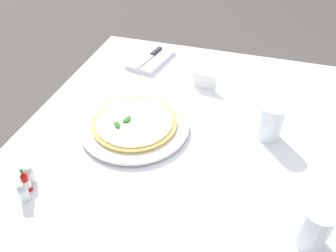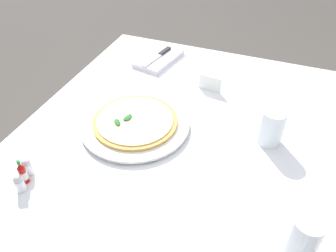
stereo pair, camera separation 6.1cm
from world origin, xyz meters
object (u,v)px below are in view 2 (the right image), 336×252
(pizza_plate, at_px, (135,124))
(salt_shaker, at_px, (20,184))
(pepper_shaker, at_px, (28,167))
(napkin_folded, at_px, (159,58))
(water_glass_far_left, at_px, (303,238))
(menu_card, at_px, (210,84))
(hot_sauce_bottle, at_px, (23,173))
(pizza, at_px, (135,121))
(dinner_knife, at_px, (158,56))
(water_glass_near_left, at_px, (271,129))

(pizza_plate, bearing_deg, salt_shaker, -26.12)
(salt_shaker, distance_m, pepper_shaker, 0.06)
(napkin_folded, relative_size, salt_shaker, 4.28)
(water_glass_far_left, distance_m, salt_shaker, 0.72)
(menu_card, bearing_deg, hot_sauce_bottle, 67.37)
(hot_sauce_bottle, distance_m, pepper_shaker, 0.03)
(water_glass_far_left, distance_m, pepper_shaker, 0.73)
(pizza, relative_size, water_glass_far_left, 2.44)
(pepper_shaker, bearing_deg, hot_sauce_bottle, 19.65)
(water_glass_far_left, relative_size, menu_card, 1.27)
(hot_sauce_bottle, bearing_deg, salt_shaker, 19.65)
(pizza_plate, xyz_separation_m, pepper_shaker, (0.30, -0.19, 0.01))
(dinner_knife, xyz_separation_m, salt_shaker, (0.79, -0.08, 0.00))
(water_glass_near_left, height_order, hot_sauce_bottle, water_glass_near_left)
(water_glass_near_left, distance_m, napkin_folded, 0.63)
(water_glass_near_left, distance_m, salt_shaker, 0.74)
(dinner_knife, relative_size, pepper_shaker, 3.46)
(pizza, height_order, hot_sauce_bottle, hot_sauce_bottle)
(pizza, height_order, salt_shaker, salt_shaker)
(dinner_knife, bearing_deg, napkin_folded, -180.00)
(napkin_folded, distance_m, menu_card, 0.30)
(napkin_folded, bearing_deg, dinner_knife, -1.05)
(pizza, xyz_separation_m, water_glass_far_left, (0.26, 0.54, 0.03))
(dinner_knife, distance_m, hot_sauce_bottle, 0.76)
(dinner_knife, height_order, hot_sauce_bottle, hot_sauce_bottle)
(napkin_folded, bearing_deg, pepper_shaker, 3.59)
(water_glass_near_left, distance_m, hot_sauce_bottle, 0.73)
(dinner_knife, xyz_separation_m, menu_card, (0.14, 0.27, 0.01))
(napkin_folded, distance_m, pepper_shaker, 0.74)
(pizza_plate, bearing_deg, napkin_folded, -167.59)
(napkin_folded, distance_m, dinner_knife, 0.01)
(salt_shaker, bearing_deg, water_glass_near_left, 126.43)
(water_glass_near_left, distance_m, pepper_shaker, 0.72)
(water_glass_near_left, relative_size, dinner_knife, 0.61)
(water_glass_far_left, distance_m, hot_sauce_bottle, 0.72)
(salt_shaker, height_order, menu_card, menu_card)
(salt_shaker, xyz_separation_m, menu_card, (-0.65, 0.34, 0.00))
(salt_shaker, bearing_deg, dinner_knife, 174.54)
(dinner_knife, bearing_deg, menu_card, 74.44)
(salt_shaker, bearing_deg, pepper_shaker, -160.35)
(pizza, bearing_deg, hot_sauce_bottle, -29.38)
(water_glass_near_left, height_order, salt_shaker, water_glass_near_left)
(water_glass_far_left, relative_size, hot_sauce_bottle, 1.38)
(pepper_shaker, distance_m, menu_card, 0.69)
(dinner_knife, relative_size, hot_sauce_bottle, 2.35)
(water_glass_near_left, xyz_separation_m, dinner_knife, (-0.35, -0.52, -0.03))
(pizza_plate, bearing_deg, pepper_shaker, -33.06)
(pizza_plate, height_order, salt_shaker, salt_shaker)
(water_glass_far_left, xyz_separation_m, hot_sauce_bottle, (0.06, -0.72, -0.02))
(pizza, bearing_deg, dinner_knife, -167.49)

